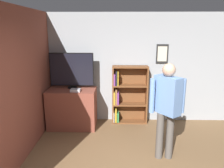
# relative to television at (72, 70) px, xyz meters

# --- Properties ---
(wall_back) EXTENTS (6.03, 0.09, 2.70)m
(wall_back) POSITION_rel_television_xyz_m (1.41, 0.34, -0.02)
(wall_back) COLOR #9EA3A8
(wall_back) RESTS_ON ground_plane
(wall_side_brick) EXTENTS (0.06, 4.49, 2.70)m
(wall_side_brick) POSITION_rel_television_xyz_m (-0.63, -1.13, -0.02)
(wall_side_brick) COLOR brown
(wall_side_brick) RESTS_ON ground_plane
(tv_ledge) EXTENTS (1.12, 0.68, 0.93)m
(tv_ledge) POSITION_rel_television_xyz_m (0.00, -0.12, -0.90)
(tv_ledge) COLOR brown
(tv_ledge) RESTS_ON ground_plane
(television) EXTENTS (1.03, 0.22, 0.85)m
(television) POSITION_rel_television_xyz_m (0.00, 0.00, 0.00)
(television) COLOR black
(television) RESTS_ON tv_ledge
(game_console) EXTENTS (0.22, 0.18, 0.05)m
(game_console) POSITION_rel_television_xyz_m (0.12, -0.29, -0.41)
(game_console) COLOR silver
(game_console) RESTS_ON tv_ledge
(bookshelf) EXTENTS (0.87, 0.28, 1.45)m
(bookshelf) POSITION_rel_television_xyz_m (1.32, 0.16, -0.66)
(bookshelf) COLOR brown
(bookshelf) RESTS_ON ground_plane
(person) EXTENTS (0.61, 0.51, 1.76)m
(person) POSITION_rel_television_xyz_m (1.93, -1.43, -0.31)
(person) COLOR #56514C
(person) RESTS_ON ground_plane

